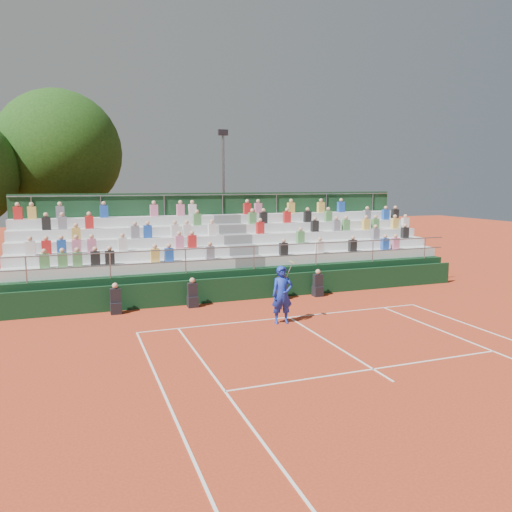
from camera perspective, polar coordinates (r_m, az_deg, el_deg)
name	(u,v)px	position (r m, az deg, el deg)	size (l,w,h in m)	color
ground	(289,317)	(18.51, 3.79, -7.01)	(90.00, 90.00, 0.00)	#B93D1E
courtside_wall	(258,287)	(21.27, 0.28, -3.58)	(20.00, 0.15, 1.00)	black
line_officials	(231,292)	(20.43, -2.84, -4.16)	(8.91, 0.40, 1.19)	black
grandstand	(235,263)	(24.17, -2.43, -0.75)	(20.00, 5.20, 4.40)	black
tennis_player	(282,295)	(17.51, 3.01, -4.45)	(0.93, 0.59, 2.22)	#172FAF
tree_east	(59,153)	(30.52, -21.60, 10.93)	(6.89, 6.89, 10.03)	#352313
floodlight_mast	(223,185)	(31.46, -3.74, 8.07)	(0.60, 0.25, 8.13)	gray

